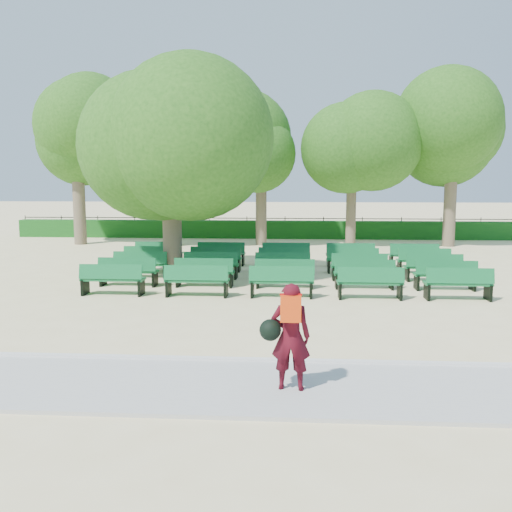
{
  "coord_description": "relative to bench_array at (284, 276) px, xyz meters",
  "views": [
    {
      "loc": [
        1.48,
        -15.37,
        3.06
      ],
      "look_at": [
        0.51,
        -1.0,
        1.1
      ],
      "focal_mm": 40.0,
      "sensor_mm": 36.0,
      "label": 1
    }
  ],
  "objects": [
    {
      "name": "person",
      "position": [
        0.25,
        -9.37,
        0.77
      ],
      "size": [
        0.74,
        0.45,
        1.55
      ],
      "rotation": [
        0.0,
        0.0,
        3.07
      ],
      "color": "#400912",
      "rests_on": "ground"
    },
    {
      "name": "tree_among",
      "position": [
        -3.46,
        0.13,
        4.33
      ],
      "size": [
        4.73,
        4.73,
        6.58
      ],
      "color": "brown",
      "rests_on": "ground"
    },
    {
      "name": "ground",
      "position": [
        -1.17,
        -1.86,
        -0.09
      ],
      "size": [
        120.0,
        120.0,
        0.0
      ],
      "primitive_type": "plane",
      "color": "beige"
    },
    {
      "name": "curb",
      "position": [
        -1.17,
        -8.11,
        -0.04
      ],
      "size": [
        30.0,
        0.12,
        0.1
      ],
      "primitive_type": "cube",
      "color": "silver",
      "rests_on": "ground"
    },
    {
      "name": "paving",
      "position": [
        -1.17,
        -9.26,
        -0.06
      ],
      "size": [
        30.0,
        2.2,
        0.06
      ],
      "primitive_type": "cube",
      "color": "#ADAEA9",
      "rests_on": "ground"
    },
    {
      "name": "tree_line",
      "position": [
        -1.17,
        8.14,
        -0.09
      ],
      "size": [
        21.8,
        6.8,
        7.04
      ],
      "primitive_type": null,
      "color": "#2C611A",
      "rests_on": "ground"
    },
    {
      "name": "fence",
      "position": [
        -1.17,
        12.54,
        -0.09
      ],
      "size": [
        26.0,
        0.1,
        1.02
      ],
      "primitive_type": null,
      "color": "black",
      "rests_on": "ground"
    },
    {
      "name": "bench_array",
      "position": [
        0.0,
        0.0,
        0.0
      ],
      "size": [
        1.68,
        0.54,
        1.05
      ],
      "rotation": [
        0.0,
        0.0,
        -0.01
      ],
      "color": "#11622F",
      "rests_on": "ground"
    },
    {
      "name": "hedge",
      "position": [
        -1.17,
        12.14,
        0.36
      ],
      "size": [
        26.0,
        0.7,
        0.9
      ],
      "primitive_type": "cube",
      "color": "#165518",
      "rests_on": "ground"
    }
  ]
}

